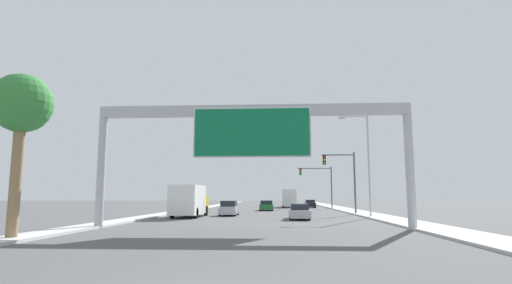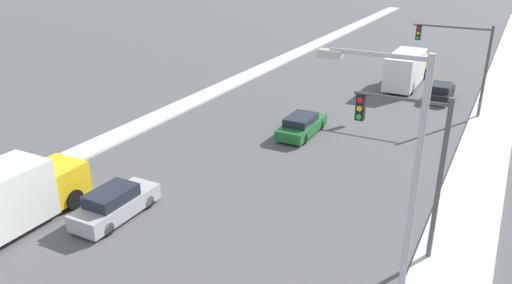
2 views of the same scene
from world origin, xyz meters
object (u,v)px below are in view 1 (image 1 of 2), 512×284
Objects in this scene: sign_gantry at (252,131)px; car_near_center at (229,209)px; car_near_right at (310,204)px; palm_tree_foreground at (21,108)px; car_mid_center at (299,212)px; truck_box_secondary at (189,201)px; street_lamp_right at (365,157)px; truck_box_primary at (289,198)px; car_far_center at (267,206)px; traffic_light_mid_block at (321,180)px; traffic_light_near_intersection at (345,173)px.

sign_gantry reaches higher than car_near_center.
car_near_right is 0.54× the size of palm_tree_foreground.
palm_tree_foreground is at bearing -107.34° from car_near_center.
truck_box_secondary reaches higher than car_mid_center.
street_lamp_right is at bearing 44.10° from palm_tree_foreground.
sign_gantry is at bearing -78.08° from car_near_center.
car_far_center is at bearing -102.59° from truck_box_primary.
car_mid_center is 0.69× the size of traffic_light_mid_block.
truck_box_secondary is at bearing -120.13° from traffic_light_mid_block.
car_mid_center is at bearing 50.55° from palm_tree_foreground.
traffic_light_mid_block is 50.99m from palm_tree_foreground.
car_mid_center is 1.07× the size of car_near_right.
traffic_light_near_intersection reaches higher than car_mid_center.
truck_box_secondary is 31.12m from traffic_light_mid_block.
car_far_center reaches higher than car_mid_center.
palm_tree_foreground is (-14.37, -53.51, 4.77)m from truck_box_primary.
truck_box_primary is (0.00, 36.04, 0.94)m from car_mid_center.
car_mid_center is at bearing 71.48° from sign_gantry.
palm_tree_foreground is (-14.37, -17.47, 5.71)m from car_mid_center.
car_near_center is at bearing 166.09° from street_lamp_right.
truck_box_secondary is at bearing -157.24° from traffic_light_near_intersection.
traffic_light_mid_block is at bearing -51.70° from truck_box_primary.
street_lamp_right is at bearing 23.12° from car_mid_center.
palm_tree_foreground is 0.81× the size of street_lamp_right.
traffic_light_mid_block reaches higher than car_near_right.
traffic_light_mid_block is at bearing 67.61° from palm_tree_foreground.
traffic_light_near_intersection is (5.67, -26.39, 3.00)m from truck_box_primary.
truck_box_primary is 1.24× the size of traffic_light_near_intersection.
car_near_center is 30.72m from truck_box_primary.
car_far_center is (0.00, 30.81, -5.60)m from sign_gantry.
car_near_center is 9.31m from car_mid_center.
palm_tree_foreground is at bearing -105.04° from truck_box_primary.
palm_tree_foreground reaches higher than car_far_center.
sign_gantry is at bearing -90.00° from car_far_center.
sign_gantry reaches higher than truck_box_secondary.
sign_gantry is at bearing -99.11° from car_near_right.
car_far_center is at bearing 119.71° from street_lamp_right.
truck_box_primary reaches higher than car_near_right.
traffic_light_mid_block reaches higher than truck_box_secondary.
street_lamp_right reaches higher than sign_gantry.
truck_box_primary is 34.14m from street_lamp_right.
car_mid_center is at bearing -99.65° from traffic_light_mid_block.
car_near_center is at bearing -111.22° from car_near_right.
car_mid_center is 11.87m from traffic_light_near_intersection.
car_near_center is at bearing -103.82° from car_far_center.
car_near_center is 14.83m from street_lamp_right.
traffic_light_near_intersection reaches higher than car_near_right.
truck_box_primary is at bearing 76.82° from car_near_center.
truck_box_primary is 1.08× the size of palm_tree_foreground.
car_near_center is at bearing 138.75° from car_mid_center.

